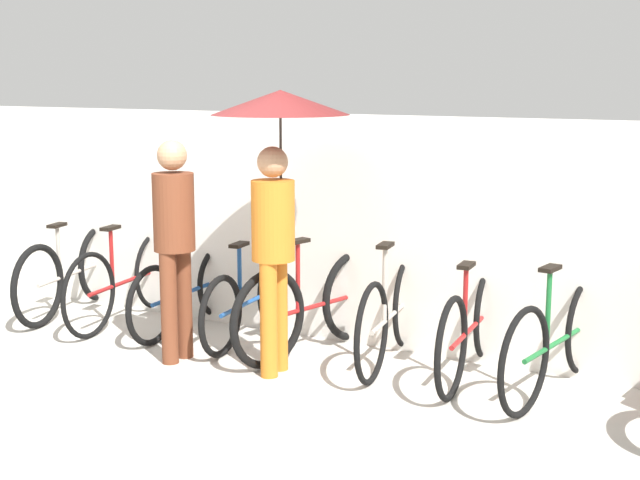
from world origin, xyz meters
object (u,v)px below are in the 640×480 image
pedestrian_leading (174,233)px  parked_bicycle_4 (314,305)px  parked_bicycle_5 (391,314)px  parked_bicycle_7 (558,340)px  parked_bicycle_2 (188,290)px  pedestrian_center (278,152)px  parked_bicycle_0 (71,273)px  parked_bicycle_3 (250,299)px  parked_bicycle_1 (125,280)px  parked_bicycle_6 (471,326)px

pedestrian_leading → parked_bicycle_4: bearing=40.3°
parked_bicycle_5 → parked_bicycle_7: bearing=-100.4°
parked_bicycle_2 → pedestrian_center: (1.27, -0.55, 1.30)m
parked_bicycle_0 → parked_bicycle_2: bearing=-98.0°
parked_bicycle_3 → parked_bicycle_5: (1.30, -0.00, 0.04)m
parked_bicycle_4 → parked_bicycle_3: bearing=97.5°
parked_bicycle_2 → parked_bicycle_1: bearing=93.3°
parked_bicycle_0 → parked_bicycle_2: (1.30, 0.08, -0.03)m
parked_bicycle_0 → parked_bicycle_1: size_ratio=0.97×
parked_bicycle_2 → parked_bicycle_3: 0.65m
parked_bicycle_6 → pedestrian_center: pedestrian_center is taller
pedestrian_center → parked_bicycle_3: bearing=132.4°
parked_bicycle_4 → pedestrian_leading: bearing=141.9°
parked_bicycle_3 → parked_bicycle_5: size_ratio=0.96×
parked_bicycle_0 → pedestrian_leading: 1.97m
parked_bicycle_3 → pedestrian_leading: size_ratio=0.96×
parked_bicycle_6 → parked_bicycle_2: bearing=85.1°
parked_bicycle_1 → parked_bicycle_7: bearing=-97.2°
parked_bicycle_1 → parked_bicycle_7: 3.90m
parked_bicycle_1 → pedestrian_leading: 1.43m
parked_bicycle_4 → parked_bicycle_1: bearing=103.7°
parked_bicycle_7 → parked_bicycle_0: bearing=98.8°
parked_bicycle_2 → parked_bicycle_6: same height
parked_bicycle_1 → parked_bicycle_5: (2.60, 0.07, 0.00)m
parked_bicycle_1 → parked_bicycle_6: (3.25, 0.07, -0.01)m
parked_bicycle_3 → pedestrian_center: 1.55m
parked_bicycle_0 → parked_bicycle_4: parked_bicycle_0 is taller
parked_bicycle_3 → parked_bicycle_6: size_ratio=0.94×
parked_bicycle_5 → pedestrian_leading: 1.78m
parked_bicycle_4 → parked_bicycle_6: 1.30m
parked_bicycle_1 → parked_bicycle_6: bearing=-96.3°
parked_bicycle_0 → parked_bicycle_1: bearing=-100.4°
parked_bicycle_4 → parked_bicycle_5: parked_bicycle_5 is taller
parked_bicycle_6 → parked_bicycle_7: size_ratio=0.97×
parked_bicycle_5 → pedestrian_leading: pedestrian_leading is taller
parked_bicycle_1 → parked_bicycle_4: parked_bicycle_1 is taller
parked_bicycle_5 → parked_bicycle_1: bearing=83.1°
parked_bicycle_1 → pedestrian_center: 2.36m
parked_bicycle_2 → parked_bicycle_6: size_ratio=0.96×
parked_bicycle_2 → parked_bicycle_7: parked_bicycle_2 is taller
parked_bicycle_1 → parked_bicycle_5: parked_bicycle_1 is taller
parked_bicycle_3 → pedestrian_leading: bearing=159.0°
parked_bicycle_0 → parked_bicycle_3: 1.95m
parked_bicycle_2 → parked_bicycle_4: 1.30m
pedestrian_leading → pedestrian_center: bearing=14.9°
parked_bicycle_3 → pedestrian_leading: (-0.20, -0.74, 0.67)m
parked_bicycle_5 → pedestrian_center: (-0.68, -0.55, 1.27)m
parked_bicycle_6 → pedestrian_leading: bearing=104.0°
parked_bicycle_2 → parked_bicycle_7: bearing=-93.4°
parked_bicycle_0 → parked_bicycle_6: bearing=-100.3°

